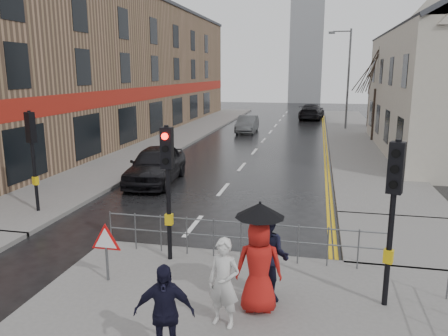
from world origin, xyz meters
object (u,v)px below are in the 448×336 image
at_px(pedestrian_b, 268,258).
at_px(car_parked, 156,165).
at_px(pedestrian_a, 224,283).
at_px(pedestrian_with_umbrella, 259,255).
at_px(car_mid, 247,124).
at_px(pedestrian_d, 164,313).

distance_m(pedestrian_b, car_parked, 11.03).
bearing_deg(pedestrian_a, pedestrian_with_umbrella, 62.62).
bearing_deg(pedestrian_b, pedestrian_with_umbrella, -95.83).
xyz_separation_m(pedestrian_b, car_mid, (-4.64, 26.22, -0.39)).
xyz_separation_m(pedestrian_a, pedestrian_with_umbrella, (0.56, 0.64, 0.32)).
relative_size(pedestrian_b, car_parked, 0.39).
bearing_deg(pedestrian_d, pedestrian_with_umbrella, 43.03).
bearing_deg(pedestrian_with_umbrella, pedestrian_b, 75.05).
relative_size(pedestrian_b, pedestrian_d, 1.10).
xyz_separation_m(pedestrian_b, pedestrian_with_umbrella, (-0.12, -0.45, 0.24)).
height_order(pedestrian_with_umbrella, pedestrian_d, pedestrian_with_umbrella).
bearing_deg(pedestrian_a, pedestrian_b, 71.73).
distance_m(pedestrian_a, car_parked, 11.63).
xyz_separation_m(pedestrian_a, pedestrian_b, (0.68, 1.09, 0.08)).
bearing_deg(pedestrian_a, pedestrian_d, -107.35).
relative_size(pedestrian_with_umbrella, pedestrian_d, 1.32).
distance_m(pedestrian_with_umbrella, car_parked, 11.35).
relative_size(pedestrian_d, car_mid, 0.41).
xyz_separation_m(pedestrian_d, car_parked, (-4.55, 11.57, -0.18)).
height_order(pedestrian_b, pedestrian_d, pedestrian_b).
xyz_separation_m(pedestrian_with_umbrella, car_mid, (-4.52, 26.66, -0.64)).
bearing_deg(car_mid, pedestrian_with_umbrella, -81.20).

